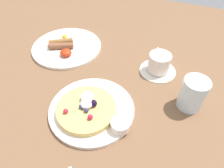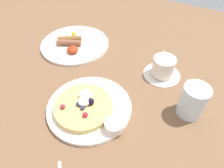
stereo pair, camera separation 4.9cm
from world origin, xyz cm
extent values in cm
cube|color=brown|center=(0.00, 0.00, -1.50)|extent=(173.07, 157.75, 3.00)
cylinder|color=white|center=(0.22, -4.20, 0.59)|extent=(24.24, 24.24, 1.18)
cylinder|color=#D7B563|center=(-0.85, -5.74, 2.03)|extent=(16.46, 16.46, 1.70)
sphere|color=red|center=(-4.95, -9.30, 3.55)|extent=(1.36, 1.36, 1.36)
sphere|color=navy|center=(-0.86, -4.20, 3.47)|extent=(1.19, 1.19, 1.19)
sphere|color=red|center=(-0.91, -5.74, 3.69)|extent=(1.62, 1.62, 1.62)
sphere|color=navy|center=(-1.89, -6.39, 3.50)|extent=(1.26, 1.26, 1.26)
sphere|color=#CD2A44|center=(0.06, -4.85, 3.68)|extent=(1.62, 1.62, 1.62)
sphere|color=black|center=(0.85, -4.34, 3.84)|extent=(1.93, 1.93, 1.93)
sphere|color=navy|center=(-0.33, -7.03, 3.45)|extent=(1.15, 1.15, 1.15)
sphere|color=red|center=(-0.97, -5.60, 3.74)|extent=(1.73, 1.73, 1.73)
sphere|color=red|center=(1.92, -8.57, 3.58)|extent=(1.41, 1.41, 1.41)
ellipsoid|color=white|center=(-0.84, -5.14, 3.92)|extent=(3.49, 3.49, 2.09)
ellipsoid|color=white|center=(-1.67, -3.08, 4.01)|extent=(3.78, 3.78, 2.27)
cylinder|color=white|center=(9.73, -7.21, 2.46)|extent=(5.03, 5.03, 2.56)
cylinder|color=#6B310B|center=(9.73, -7.21, 2.97)|extent=(4.12, 4.12, 0.31)
cylinder|color=white|center=(-22.53, 19.56, 0.53)|extent=(26.66, 26.66, 1.06)
cylinder|color=brown|center=(-23.51, 17.37, 2.22)|extent=(9.28, 6.10, 2.30)
cylinder|color=brown|center=(-24.93, 19.61, 2.22)|extent=(8.96, 6.97, 2.30)
ellipsoid|color=white|center=(-25.90, 23.68, 1.36)|extent=(6.80, 5.78, 0.60)
sphere|color=yellow|center=(-25.90, 23.68, 1.86)|extent=(2.00, 2.00, 2.00)
ellipsoid|color=#B93011|center=(-19.57, 14.34, 2.21)|extent=(4.18, 4.18, 2.30)
cylinder|color=white|center=(13.52, 19.64, 0.34)|extent=(12.38, 12.38, 0.67)
cylinder|color=white|center=(13.52, 19.64, 3.78)|extent=(7.28, 7.28, 6.22)
torus|color=white|center=(11.90, 23.99, 4.09)|extent=(2.25, 4.29, 4.28)
cylinder|color=#996E4F|center=(13.52, 19.64, 5.77)|extent=(6.18, 6.18, 0.50)
cylinder|color=silver|center=(25.35, 8.38, 4.89)|extent=(7.08, 7.08, 9.78)
camera|label=1|loc=(18.61, -34.54, 46.80)|focal=32.35mm
camera|label=2|loc=(23.06, -32.41, 46.80)|focal=32.35mm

